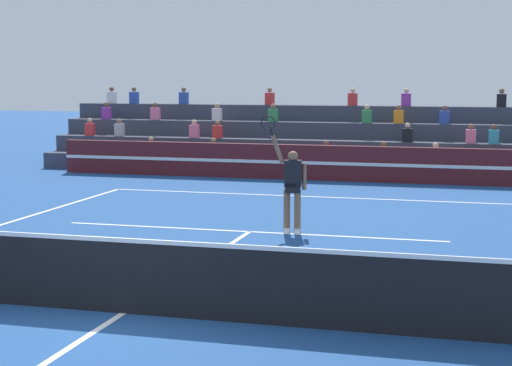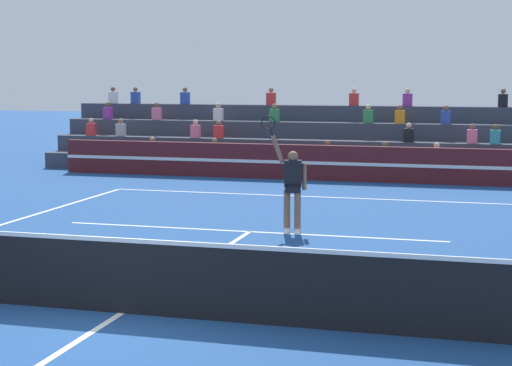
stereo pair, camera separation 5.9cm
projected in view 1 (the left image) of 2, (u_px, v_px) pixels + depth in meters
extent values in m
plane|color=navy|center=(123.00, 313.00, 11.83)|extent=(120.00, 120.00, 0.00)
cube|color=white|center=(305.00, 196.00, 23.21)|extent=(11.00, 0.10, 0.01)
cube|color=white|center=(250.00, 232.00, 17.97)|extent=(8.25, 0.10, 0.01)
cube|color=white|center=(123.00, 313.00, 11.83)|extent=(0.10, 12.85, 0.01)
cube|color=black|center=(122.00, 278.00, 11.76)|extent=(11.90, 0.02, 1.00)
cube|color=white|center=(122.00, 240.00, 11.70)|extent=(11.90, 0.04, 0.06)
cube|color=#51191E|center=(329.00, 163.00, 26.64)|extent=(18.00, 0.24, 1.10)
cube|color=white|center=(329.00, 163.00, 26.52)|extent=(18.00, 0.02, 0.10)
cube|color=#383D4C|center=(337.00, 168.00, 27.90)|extent=(20.79, 0.95, 0.55)
cube|color=red|center=(326.00, 153.00, 27.75)|extent=(0.32, 0.22, 0.44)
sphere|color=brown|center=(326.00, 143.00, 27.71)|extent=(0.18, 0.18, 0.18)
cube|color=#338C4C|center=(214.00, 150.00, 28.77)|extent=(0.32, 0.22, 0.44)
sphere|color=#9E7051|center=(214.00, 140.00, 28.73)|extent=(0.18, 0.18, 0.18)
cube|color=silver|center=(435.00, 155.00, 26.83)|extent=(0.32, 0.22, 0.44)
sphere|color=beige|center=(436.00, 145.00, 26.79)|extent=(0.18, 0.18, 0.18)
cube|color=#338C4C|center=(384.00, 154.00, 27.26)|extent=(0.32, 0.22, 0.44)
sphere|color=brown|center=(384.00, 144.00, 27.22)|extent=(0.18, 0.18, 0.18)
cube|color=black|center=(151.00, 148.00, 29.36)|extent=(0.32, 0.22, 0.44)
sphere|color=tan|center=(151.00, 139.00, 29.32)|extent=(0.18, 0.18, 0.18)
cube|color=#383D4C|center=(342.00, 157.00, 28.77)|extent=(20.79, 0.95, 1.10)
cube|color=#B2B2B7|center=(119.00, 130.00, 30.62)|extent=(0.32, 0.22, 0.44)
sphere|color=#9E7051|center=(119.00, 121.00, 30.58)|extent=(0.18, 0.18, 0.18)
cube|color=pink|center=(194.00, 131.00, 29.88)|extent=(0.32, 0.22, 0.44)
sphere|color=beige|center=(194.00, 122.00, 29.84)|extent=(0.18, 0.18, 0.18)
cube|color=pink|center=(471.00, 136.00, 27.40)|extent=(0.32, 0.22, 0.44)
sphere|color=brown|center=(471.00, 126.00, 27.36)|extent=(0.18, 0.18, 0.18)
cube|color=red|center=(90.00, 129.00, 30.93)|extent=(0.32, 0.22, 0.44)
sphere|color=tan|center=(90.00, 121.00, 30.89)|extent=(0.18, 0.18, 0.18)
cube|color=teal|center=(494.00, 137.00, 27.21)|extent=(0.32, 0.22, 0.44)
sphere|color=brown|center=(494.00, 127.00, 27.17)|extent=(0.18, 0.18, 0.18)
cube|color=red|center=(217.00, 132.00, 29.65)|extent=(0.32, 0.22, 0.44)
sphere|color=#9E7051|center=(217.00, 123.00, 29.61)|extent=(0.18, 0.18, 0.18)
cube|color=black|center=(407.00, 135.00, 27.93)|extent=(0.32, 0.22, 0.44)
sphere|color=beige|center=(408.00, 125.00, 27.89)|extent=(0.18, 0.18, 0.18)
cube|color=#383D4C|center=(346.00, 146.00, 29.64)|extent=(20.79, 0.95, 1.65)
cube|color=purple|center=(107.00, 113.00, 31.71)|extent=(0.32, 0.22, 0.44)
sphere|color=brown|center=(106.00, 104.00, 31.67)|extent=(0.18, 0.18, 0.18)
cube|color=silver|center=(217.00, 115.00, 30.58)|extent=(0.32, 0.22, 0.44)
sphere|color=tan|center=(217.00, 106.00, 30.54)|extent=(0.18, 0.18, 0.18)
cube|color=#2D4CA5|center=(444.00, 117.00, 28.47)|extent=(0.32, 0.22, 0.44)
sphere|color=brown|center=(445.00, 108.00, 28.43)|extent=(0.18, 0.18, 0.18)
cube|color=orange|center=(399.00, 117.00, 28.87)|extent=(0.32, 0.22, 0.44)
sphere|color=brown|center=(399.00, 107.00, 28.83)|extent=(0.18, 0.18, 0.18)
cube|color=pink|center=(155.00, 114.00, 31.20)|extent=(0.32, 0.22, 0.44)
sphere|color=brown|center=(155.00, 105.00, 31.16)|extent=(0.18, 0.18, 0.18)
cube|color=#338C4C|center=(273.00, 115.00, 30.03)|extent=(0.32, 0.22, 0.44)
sphere|color=#9E7051|center=(273.00, 106.00, 29.99)|extent=(0.18, 0.18, 0.18)
cube|color=#338C4C|center=(367.00, 116.00, 29.16)|extent=(0.32, 0.22, 0.44)
sphere|color=beige|center=(367.00, 107.00, 29.12)|extent=(0.18, 0.18, 0.18)
cube|color=#383D4C|center=(351.00, 136.00, 30.52)|extent=(20.79, 0.95, 2.20)
cube|color=#2D4CA5|center=(134.00, 98.00, 32.37)|extent=(0.32, 0.22, 0.44)
sphere|color=brown|center=(134.00, 89.00, 32.33)|extent=(0.18, 0.18, 0.18)
cube|color=red|center=(353.00, 99.00, 30.17)|extent=(0.32, 0.22, 0.44)
sphere|color=beige|center=(353.00, 90.00, 30.13)|extent=(0.18, 0.18, 0.18)
cube|color=black|center=(501.00, 101.00, 28.83)|extent=(0.32, 0.22, 0.44)
sphere|color=brown|center=(502.00, 91.00, 28.79)|extent=(0.18, 0.18, 0.18)
cube|color=silver|center=(112.00, 98.00, 32.61)|extent=(0.32, 0.22, 0.44)
sphere|color=brown|center=(112.00, 89.00, 32.57)|extent=(0.18, 0.18, 0.18)
cube|color=red|center=(270.00, 99.00, 30.97)|extent=(0.32, 0.22, 0.44)
sphere|color=#9E7051|center=(270.00, 90.00, 30.93)|extent=(0.18, 0.18, 0.18)
cube|color=purple|center=(406.00, 100.00, 29.67)|extent=(0.32, 0.22, 0.44)
sphere|color=beige|center=(406.00, 91.00, 29.63)|extent=(0.18, 0.18, 0.18)
cube|color=#2D4CA5|center=(184.00, 98.00, 31.84)|extent=(0.32, 0.22, 0.44)
sphere|color=brown|center=(184.00, 89.00, 31.80)|extent=(0.18, 0.18, 0.18)
cylinder|color=brown|center=(297.00, 211.00, 17.84)|extent=(0.14, 0.14, 0.90)
cylinder|color=brown|center=(287.00, 211.00, 17.93)|extent=(0.14, 0.14, 0.90)
cube|color=black|center=(293.00, 188.00, 17.81)|extent=(0.36, 0.27, 0.20)
cube|color=black|center=(293.00, 174.00, 17.77)|extent=(0.40, 0.28, 0.56)
sphere|color=brown|center=(293.00, 156.00, 17.72)|extent=(0.22, 0.22, 0.22)
cube|color=white|center=(297.00, 231.00, 17.86)|extent=(0.18, 0.28, 0.09)
cube|color=white|center=(287.00, 230.00, 17.94)|extent=(0.18, 0.28, 0.09)
cylinder|color=brown|center=(304.00, 176.00, 17.77)|extent=(0.09, 0.09, 0.56)
cylinder|color=brown|center=(277.00, 149.00, 17.72)|extent=(0.30, 0.15, 0.60)
cylinder|color=black|center=(271.00, 131.00, 17.68)|extent=(0.11, 0.05, 0.22)
torus|color=black|center=(268.00, 123.00, 17.66)|extent=(0.39, 0.12, 0.39)
sphere|color=#C6DB33|center=(137.00, 247.00, 16.24)|extent=(0.07, 0.07, 0.07)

